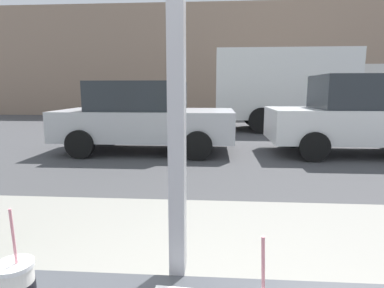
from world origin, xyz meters
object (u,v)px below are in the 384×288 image
Objects in this scene: parked_car_silver at (144,116)px; parked_car_white at (362,115)px; box_truck at (302,87)px; soda_cup_right at (16,288)px.

parked_car_white is (5.15, 0.00, 0.05)m from parked_car_silver.
parked_car_silver is 5.15m from parked_car_white.
parked_car_white is 4.61m from box_truck.
box_truck reaches higher than parked_car_white.
parked_car_white reaches higher than soda_cup_right.
box_truck is (-0.22, 4.56, 0.67)m from parked_car_white.
parked_car_silver is (-1.20, 6.99, -0.14)m from soda_cup_right.
soda_cup_right is 7.10m from parked_car_silver.
box_truck is at bearing 92.77° from parked_car_white.
box_truck is at bearing 42.73° from parked_car_silver.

